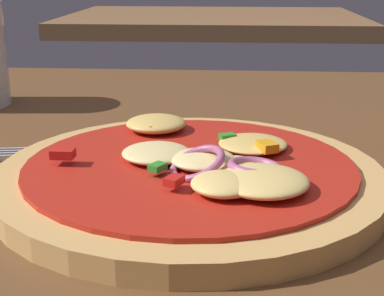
{
  "coord_description": "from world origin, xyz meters",
  "views": [
    {
      "loc": [
        0.06,
        -0.3,
        0.18
      ],
      "look_at": [
        0.03,
        0.05,
        0.06
      ],
      "focal_mm": 53.58,
      "sensor_mm": 36.0,
      "label": 1
    }
  ],
  "objects": [
    {
      "name": "background_table",
      "position": [
        0.0,
        1.33,
        0.02
      ],
      "size": [
        0.8,
        0.59,
        0.04
      ],
      "color": "brown",
      "rests_on": "ground"
    },
    {
      "name": "dining_table",
      "position": [
        0.0,
        0.0,
        0.02
      ],
      "size": [
        1.26,
        0.91,
        0.04
      ],
      "color": "brown",
      "rests_on": "ground"
    },
    {
      "name": "pizza",
      "position": [
        0.03,
        0.03,
        0.05
      ],
      "size": [
        0.24,
        0.24,
        0.03
      ],
      "color": "tan",
      "rests_on": "dining_table"
    }
  ]
}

